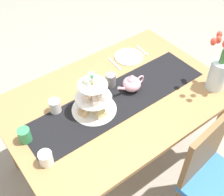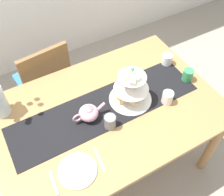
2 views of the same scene
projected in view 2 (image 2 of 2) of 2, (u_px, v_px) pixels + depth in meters
name	position (u px, v px, depth m)	size (l,w,h in m)	color
ground_plane	(108.00, 161.00, 2.40)	(8.00, 8.00, 0.00)	gray
dining_table	(107.00, 119.00, 1.89)	(1.55, 1.04, 0.77)	#A37747
chair_left	(45.00, 80.00, 2.36)	(0.47, 0.47, 0.91)	brown
table_runner	(105.00, 108.00, 1.82)	(1.34, 0.36, 0.00)	black
tiered_cake_stand	(130.00, 91.00, 1.80)	(0.30, 0.30, 0.30)	beige
teapot	(88.00, 113.00, 1.72)	(0.24, 0.13, 0.14)	#E5A8BC
cream_jug	(167.00, 60.00, 2.07)	(0.08, 0.08, 0.09)	white
dinner_plate_left	(77.00, 171.00, 1.52)	(0.23, 0.23, 0.01)	white
fork_left	(54.00, 183.00, 1.48)	(0.02, 0.15, 0.01)	silver
knife_left	(100.00, 159.00, 1.57)	(0.01, 0.17, 0.01)	silver
mug_grey	(110.00, 122.00, 1.68)	(0.08, 0.08, 0.10)	slate
mug_white_text	(167.00, 98.00, 1.82)	(0.08, 0.08, 0.10)	white
mug_orange	(188.00, 75.00, 1.96)	(0.08, 0.08, 0.10)	#389356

